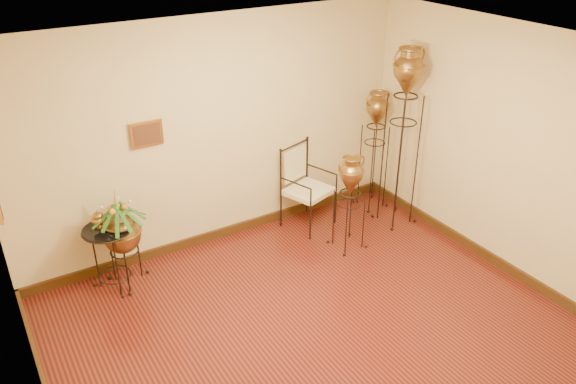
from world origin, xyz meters
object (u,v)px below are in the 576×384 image
amphora_mid (374,150)px  planter_urn (121,231)px  armchair (309,188)px  side_table (112,257)px  amphora_tall (402,137)px

amphora_mid → planter_urn: size_ratio=1.38×
amphora_mid → armchair: 1.10m
side_table → amphora_mid: bearing=-0.0°
amphora_tall → armchair: 1.35m
armchair → amphora_tall: bearing=-43.3°
side_table → armchair: bearing=-0.0°
planter_urn → armchair: 2.45m
side_table → planter_urn: bearing=-0.4°
amphora_tall → planter_urn: bearing=171.8°
amphora_tall → armchair: bearing=154.6°
armchair → side_table: 2.59m
amphora_mid → side_table: 3.68m
amphora_tall → amphora_mid: amphora_tall is taller
amphora_tall → amphora_mid: size_ratio=1.40×
amphora_tall → amphora_mid: 0.62m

